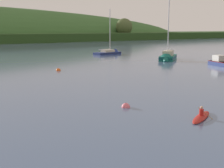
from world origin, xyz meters
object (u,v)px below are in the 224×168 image
object	(u,v)px
sailboat_far_left	(110,54)
mooring_buoy_foreground	(126,107)
sailboat_near_mooring	(167,58)
fishing_boat_moored	(221,64)
mooring_buoy_midchannel	(58,71)
canoe_with_paddler	(201,117)

from	to	relation	value
sailboat_far_left	mooring_buoy_foreground	world-z (taller)	sailboat_far_left
sailboat_near_mooring	sailboat_far_left	distance (m)	20.00
fishing_boat_moored	mooring_buoy_midchannel	world-z (taller)	fishing_boat_moored
sailboat_near_mooring	fishing_boat_moored	bearing A→B (deg)	54.38
canoe_with_paddler	mooring_buoy_midchannel	xyz separation A→B (m)	(2.41, 30.40, -0.10)
sailboat_near_mooring	mooring_buoy_foreground	bearing A→B (deg)	2.51
sailboat_near_mooring	sailboat_far_left	xyz separation A→B (m)	(-1.06, 19.97, -0.30)
canoe_with_paddler	mooring_buoy_foreground	world-z (taller)	canoe_with_paddler
sailboat_near_mooring	sailboat_far_left	world-z (taller)	sailboat_near_mooring
fishing_boat_moored	canoe_with_paddler	distance (m)	35.38
mooring_buoy_foreground	mooring_buoy_midchannel	size ratio (longest dim) A/B	0.97
mooring_buoy_midchannel	canoe_with_paddler	bearing A→B (deg)	-94.53
sailboat_near_mooring	canoe_with_paddler	distance (m)	43.49
sailboat_far_left	mooring_buoy_foreground	distance (m)	55.94
sailboat_far_left	fishing_boat_moored	xyz separation A→B (m)	(1.78, -32.79, 0.25)
mooring_buoy_midchannel	sailboat_far_left	bearing A→B (deg)	42.20
mooring_buoy_foreground	mooring_buoy_midchannel	world-z (taller)	mooring_buoy_midchannel
sailboat_near_mooring	mooring_buoy_midchannel	world-z (taller)	sailboat_near_mooring
mooring_buoy_midchannel	fishing_boat_moored	bearing A→B (deg)	-20.99
sailboat_near_mooring	mooring_buoy_midchannel	xyz separation A→B (m)	(-25.93, -2.59, -0.44)
sailboat_far_left	sailboat_near_mooring	bearing A→B (deg)	-96.10
sailboat_near_mooring	canoe_with_paddler	xyz separation A→B (m)	(-28.34, -32.98, -0.34)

